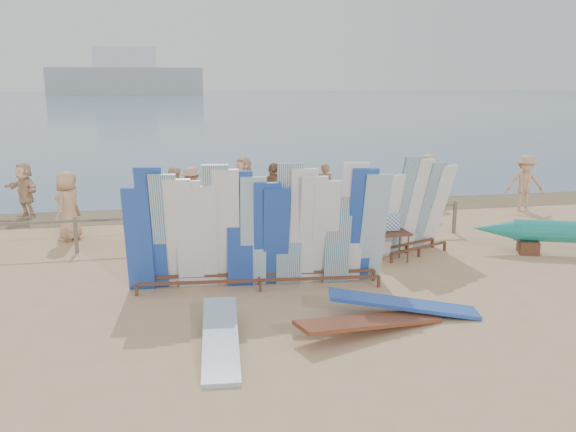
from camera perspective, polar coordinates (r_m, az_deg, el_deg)
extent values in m
plane|color=tan|center=(12.97, -2.99, -6.05)|extent=(160.00, 160.00, 0.00)
cube|color=slate|center=(140.24, -10.97, 10.61)|extent=(320.00, 240.00, 0.02)
cube|color=brown|center=(19.88, -6.09, 0.46)|extent=(40.00, 2.60, 0.01)
cube|color=#999EA3|center=(192.43, -14.89, 12.08)|extent=(45.00, 8.00, 8.00)
cube|color=silver|center=(192.56, -15.01, 14.16)|extent=(18.00, 6.00, 6.00)
cube|color=#726456|center=(15.63, -4.66, 0.18)|extent=(12.00, 0.06, 0.06)
cube|color=#726456|center=(15.76, -19.24, -1.69)|extent=(0.08, 0.08, 0.90)
cube|color=#726456|center=(15.60, -11.95, -1.39)|extent=(0.08, 0.08, 0.90)
cube|color=#726456|center=(15.71, -4.64, -1.06)|extent=(0.08, 0.08, 0.90)
cube|color=#726456|center=(16.06, 2.46, -0.73)|extent=(0.08, 0.08, 0.90)
cube|color=#726456|center=(16.64, 9.16, -0.41)|extent=(0.08, 0.08, 0.90)
cube|color=#726456|center=(17.44, 15.32, -0.10)|extent=(0.08, 0.08, 0.90)
cube|color=brown|center=(12.25, -2.63, -6.03)|extent=(4.84, 0.52, 0.06)
cube|color=brown|center=(12.64, -2.74, -5.44)|extent=(4.84, 0.52, 0.06)
cube|color=#244BB4|center=(12.30, -13.82, -2.20)|extent=(0.56, 0.52, 2.16)
cube|color=#244BB4|center=(12.22, -12.62, -1.25)|extent=(0.58, 0.72, 2.57)
cube|color=silver|center=(12.21, -11.36, -1.52)|extent=(0.59, 0.84, 2.44)
cube|color=white|center=(12.19, -10.09, -1.72)|extent=(0.59, 0.83, 2.34)
cube|color=white|center=(12.19, -9.20, -1.81)|extent=(0.57, 0.63, 2.29)
cube|color=white|center=(12.19, -7.93, -2.03)|extent=(0.57, 0.67, 2.18)
cube|color=silver|center=(12.13, -6.69, -1.05)|extent=(0.58, 0.79, 2.60)
cube|color=white|center=(12.14, -5.79, -1.24)|extent=(0.58, 0.77, 2.50)
cube|color=#244BB4|center=(12.15, -4.52, -1.34)|extent=(0.56, 0.54, 2.45)
cube|color=#82AFD0|center=(12.17, -3.26, -1.56)|extent=(0.56, 0.61, 2.34)
cube|color=#244BB4|center=(12.20, -2.00, -1.78)|extent=(0.57, 0.67, 2.23)
cube|color=#244BB4|center=(12.23, -1.11, -2.02)|extent=(0.58, 0.73, 2.11)
cube|color=silver|center=(12.20, 0.14, -0.90)|extent=(0.56, 0.57, 2.59)
cube|color=white|center=(12.24, 1.39, -1.11)|extent=(0.57, 0.63, 2.49)
cube|color=white|center=(12.28, 2.27, -1.40)|extent=(0.58, 0.80, 2.35)
cube|color=white|center=(12.34, 3.50, -1.58)|extent=(0.58, 0.77, 2.25)
cube|color=silver|center=(12.39, 4.72, -1.65)|extent=(0.56, 0.54, 2.21)
cube|color=white|center=(12.39, 5.96, -0.73)|extent=(0.58, 0.78, 2.60)
cube|color=#244BB4|center=(12.45, 6.80, -0.97)|extent=(0.59, 0.85, 2.48)
cube|color=#82AFD0|center=(12.52, 7.99, -1.18)|extent=(0.59, 0.87, 2.38)
cube|color=brown|center=(14.94, 12.18, -2.91)|extent=(1.68, 0.75, 0.05)
cube|color=brown|center=(15.20, 11.10, -2.59)|extent=(1.68, 0.75, 0.05)
cube|color=white|center=(14.29, 9.42, -0.14)|extent=(0.67, 0.69, 2.07)
cube|color=silver|center=(14.54, 10.66, 0.84)|extent=(0.72, 0.81, 2.47)
cube|color=white|center=(14.86, 11.82, 0.83)|extent=(0.73, 0.83, 2.37)
cube|color=silver|center=(15.17, 12.94, 0.83)|extent=(0.73, 0.84, 2.27)
cube|color=white|center=(15.44, 13.81, 0.79)|extent=(0.74, 0.86, 2.17)
cube|color=brown|center=(16.04, 21.55, -2.69)|extent=(0.61, 0.66, 0.32)
cone|color=teal|center=(15.79, 18.81, -1.17)|extent=(1.18, 0.85, 0.50)
cube|color=brown|center=(14.31, 9.56, -1.58)|extent=(0.89, 0.65, 0.05)
cube|color=white|center=(14.25, 9.60, -0.60)|extent=(0.45, 0.06, 0.40)
cube|color=#82AFD0|center=(9.95, -6.31, -12.06)|extent=(0.79, 2.73, 0.34)
cube|color=brown|center=(10.54, 7.66, -10.66)|extent=(2.74, 1.30, 0.36)
cube|color=#244BB4|center=(11.32, 10.72, -9.10)|extent=(2.74, 1.10, 0.43)
cube|color=red|center=(16.25, -6.48, -0.97)|extent=(0.67, 0.63, 0.06)
cube|color=red|center=(16.44, -6.70, 0.29)|extent=(0.63, 0.25, 0.61)
cube|color=red|center=(16.63, -0.44, -0.59)|extent=(0.62, 0.57, 0.06)
cube|color=red|center=(16.82, -0.64, 0.64)|extent=(0.62, 0.20, 0.61)
cube|color=red|center=(16.63, -0.40, 0.28)|extent=(0.78, 0.95, 0.60)
cube|color=red|center=(16.82, -1.04, 1.75)|extent=(0.52, 0.36, 0.38)
imported|color=tan|center=(20.99, 21.30, 2.86)|extent=(1.28, 0.88, 1.84)
imported|color=tan|center=(17.02, -19.90, 0.90)|extent=(0.73, 0.99, 1.84)
imported|color=tan|center=(21.16, 12.94, 3.34)|extent=(0.90, 1.21, 1.74)
imported|color=tan|center=(17.04, -4.24, 1.38)|extent=(0.62, 0.90, 1.69)
imported|color=#8C6042|center=(19.42, 3.47, 2.62)|extent=(0.66, 0.57, 1.59)
imported|color=tan|center=(18.41, -9.01, 2.02)|extent=(1.10, 1.01, 1.65)
imported|color=beige|center=(19.01, -4.17, 2.78)|extent=(0.93, 1.79, 1.85)
imported|color=beige|center=(17.48, 9.26, 1.33)|extent=(0.79, 0.80, 1.57)
imported|color=beige|center=(20.37, -23.41, 2.24)|extent=(1.45, 1.52, 1.71)
imported|color=#8C6042|center=(19.48, 12.48, 2.47)|extent=(0.78, 1.06, 1.65)
imported|color=#8C6042|center=(17.48, -1.34, 1.97)|extent=(0.84, 1.18, 1.86)
imported|color=#8C6042|center=(18.01, -19.58, 1.16)|extent=(0.60, 0.67, 1.61)
imported|color=beige|center=(17.57, -10.63, 1.67)|extent=(0.96, 0.75, 1.77)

